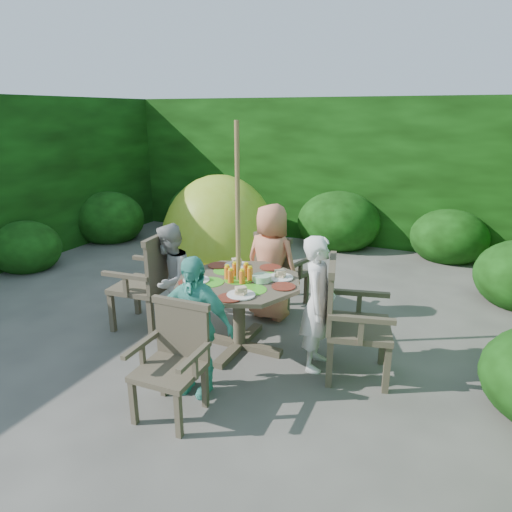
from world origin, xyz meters
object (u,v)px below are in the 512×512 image
at_px(garden_chair_right, 349,319).
at_px(child_front, 194,326).
at_px(garden_chair_back, 280,270).
at_px(garden_chair_front, 174,359).
at_px(child_left, 170,280).
at_px(patio_table, 239,291).
at_px(dome_tent, 220,247).
at_px(parasol_pole, 238,242).
at_px(child_right, 318,303).
at_px(child_back, 271,262).
at_px(garden_chair_left, 149,280).

distance_m(garden_chair_right, child_front, 1.34).
xyz_separation_m(garden_chair_back, garden_chair_front, (0.01, -2.21, -0.02)).
height_order(garden_chair_front, child_front, child_front).
bearing_deg(child_front, garden_chair_front, -91.68).
relative_size(garden_chair_front, child_left, 0.72).
bearing_deg(garden_chair_front, patio_table, 87.36).
distance_m(child_left, dome_tent, 3.28).
distance_m(parasol_pole, child_front, 0.94).
bearing_deg(patio_table, garden_chair_front, -90.53).
distance_m(parasol_pole, child_right, 0.93).
distance_m(garden_chair_back, child_front, 1.91).
distance_m(parasol_pole, garden_chair_back, 1.27).
relative_size(child_left, child_back, 0.90).
relative_size(patio_table, child_back, 0.95).
bearing_deg(garden_chair_back, child_left, 68.31).
bearing_deg(garden_chair_left, child_back, 120.21).
height_order(garden_chair_front, child_right, child_right).
relative_size(patio_table, child_front, 1.05).
height_order(patio_table, dome_tent, dome_tent).
xyz_separation_m(garden_chair_right, garden_chair_left, (-2.18, 0.04, 0.00)).
distance_m(garden_chair_right, garden_chair_back, 1.58).
xyz_separation_m(garden_chair_front, child_right, (0.81, 1.10, 0.17)).
xyz_separation_m(child_right, child_left, (-1.60, 0.00, -0.03)).
distance_m(child_back, dome_tent, 3.01).
bearing_deg(dome_tent, child_front, -72.16).
bearing_deg(dome_tent, patio_table, -66.34).
bearing_deg(child_left, child_back, 117.28).
bearing_deg(child_right, child_left, 83.05).
height_order(garden_chair_back, child_front, child_front).
bearing_deg(child_right, patio_table, 82.98).
bearing_deg(dome_tent, garden_chair_left, -83.42).
distance_m(parasol_pole, garden_chair_left, 1.22).
bearing_deg(child_right, garden_chair_right, -101.31).
bearing_deg(child_back, parasol_pole, 97.37).
relative_size(parasol_pole, garden_chair_right, 2.15).
height_order(garden_chair_back, garden_chair_front, garden_chair_back).
bearing_deg(garden_chair_front, child_back, 87.65).
bearing_deg(patio_table, child_front, -90.46).
distance_m(patio_table, child_back, 0.80).
relative_size(patio_table, garden_chair_right, 1.23).
relative_size(child_front, dome_tent, 0.48).
height_order(patio_table, child_right, child_right).
height_order(garden_chair_right, dome_tent, dome_tent).
bearing_deg(parasol_pole, garden_chair_back, 90.81).
relative_size(garden_chair_left, child_left, 0.86).
bearing_deg(garden_chair_left, garden_chair_right, 83.40).
bearing_deg(patio_table, garden_chair_right, -1.37).
xyz_separation_m(garden_chair_back, child_right, (0.82, -1.11, 0.15)).
bearing_deg(child_front, garden_chair_back, 89.45).
xyz_separation_m(garden_chair_back, child_left, (-0.78, -1.10, 0.12)).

